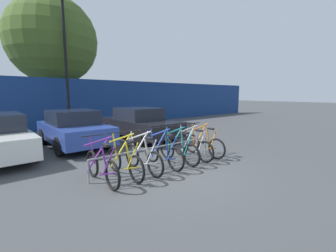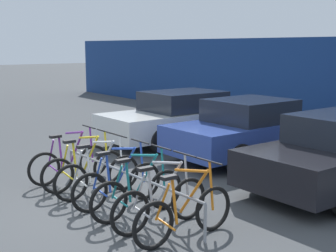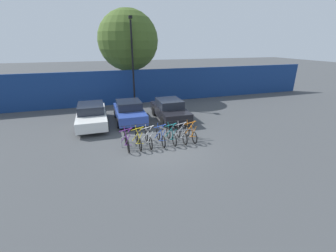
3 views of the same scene
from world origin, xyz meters
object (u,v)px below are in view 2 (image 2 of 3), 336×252
at_px(bicycle_blue, 118,184).
at_px(car_blue, 247,129).
at_px(bicycle_yellow, 84,169).
at_px(bicycle_orange, 185,213).
at_px(car_white, 181,117).
at_px(bicycle_white, 98,175).
at_px(bike_rack, 124,175).
at_px(bicycle_purple, 70,163).
at_px(bicycle_silver, 161,203).
at_px(bicycle_teal, 138,193).

relative_size(bicycle_blue, car_blue, 0.44).
relative_size(bicycle_yellow, bicycle_orange, 1.00).
bearing_deg(car_white, bicycle_white, -55.84).
relative_size(bike_rack, bicycle_purple, 2.39).
relative_size(bicycle_white, bicycle_silver, 1.00).
xyz_separation_m(bicycle_yellow, bicycle_blue, (1.21, 0.00, 0.00)).
distance_m(bicycle_yellow, bicycle_blue, 1.21).
height_order(bicycle_purple, car_blue, car_blue).
bearing_deg(bicycle_silver, bike_rack, 173.23).
relative_size(bicycle_purple, car_white, 0.38).
xyz_separation_m(bicycle_yellow, bicycle_silver, (2.39, 0.00, 0.00)).
distance_m(bicycle_white, bicycle_teal, 1.27).
relative_size(bicycle_purple, bicycle_blue, 1.00).
bearing_deg(bicycle_purple, bicycle_orange, 2.09).
height_order(bicycle_teal, bicycle_silver, same).
bearing_deg(bicycle_purple, bike_rack, 6.90).
relative_size(bicycle_purple, bicycle_yellow, 1.00).
xyz_separation_m(bicycle_white, bicycle_orange, (2.40, 0.00, 0.00)).
bearing_deg(bike_rack, bicycle_orange, -4.81).
bearing_deg(bicycle_white, car_blue, 96.67).
bearing_deg(bicycle_silver, car_blue, 118.10).
bearing_deg(bicycle_silver, bicycle_orange, 0.19).
distance_m(bicycle_purple, car_blue, 4.27).
xyz_separation_m(bicycle_silver, car_blue, (-2.22, 4.19, 0.31)).
bearing_deg(bicycle_white, bicycle_blue, 1.71).
relative_size(bicycle_blue, bicycle_silver, 1.00).
bearing_deg(bicycle_silver, bicycle_white, -179.81).
xyz_separation_m(bike_rack, car_white, (-3.46, 4.01, 0.20)).
bearing_deg(car_blue, car_white, -179.20).
bearing_deg(bicycle_teal, bicycle_blue, -179.64).
relative_size(bicycle_white, bicycle_blue, 1.00).
distance_m(bike_rack, bicycle_purple, 1.78).
height_order(bike_rack, bicycle_white, bicycle_white).
bearing_deg(bicycle_yellow, bicycle_silver, -0.17).
distance_m(bicycle_silver, car_blue, 4.75).
height_order(bike_rack, car_blue, car_blue).
xyz_separation_m(bicycle_orange, car_white, (-5.22, 4.15, 0.31)).
distance_m(bicycle_orange, car_white, 6.68).
bearing_deg(car_white, bicycle_silver, -41.63).
xyz_separation_m(bicycle_silver, bicycle_orange, (0.55, 0.00, 0.00)).
bearing_deg(car_white, bicycle_yellow, -61.20).
height_order(car_white, car_blue, same).
bearing_deg(bicycle_silver, bicycle_blue, -179.81).
relative_size(bike_rack, bicycle_silver, 2.39).
bearing_deg(bicycle_blue, car_blue, 105.44).
relative_size(bicycle_purple, bicycle_silver, 1.00).
bearing_deg(bicycle_blue, bike_rack, 105.04).
relative_size(bicycle_white, bicycle_teal, 1.00).
distance_m(bicycle_yellow, bicycle_silver, 2.39).
xyz_separation_m(bicycle_purple, car_white, (-1.69, 4.15, 0.31)).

